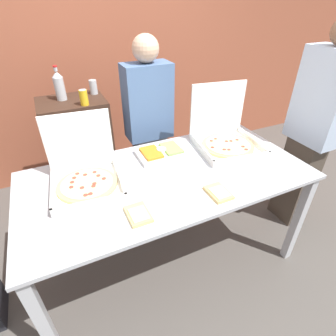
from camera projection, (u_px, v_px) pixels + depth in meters
name	position (u px, v px, depth m)	size (l,w,h in m)	color
ground_plane	(168.00, 256.00, 2.25)	(16.00, 16.00, 0.00)	#514C47
brick_wall_behind	(100.00, 49.00, 2.76)	(10.00, 0.06, 2.80)	#9E5138
buffet_table	(168.00, 186.00, 1.84)	(1.93, 0.94, 0.86)	#B7BABF
pizza_box_near_right	(225.00, 136.00, 2.08)	(0.53, 0.54, 0.46)	white
pizza_box_far_left	(85.00, 174.00, 1.65)	(0.46, 0.48, 0.42)	white
paper_plate_front_right	(218.00, 193.00, 1.59)	(0.22, 0.22, 0.03)	white
paper_plate_front_left	(138.00, 215.00, 1.43)	(0.22, 0.22, 0.03)	white
veggie_tray	(161.00, 152.00, 1.98)	(0.37, 0.24, 0.05)	white
sideboard_podium	(82.00, 157.00, 2.54)	(0.56, 0.45, 1.13)	#382319
soda_bottle	(59.00, 85.00, 2.17)	(0.08, 0.08, 0.28)	#B7BCC1
soda_can_silver	(93.00, 87.00, 2.34)	(0.07, 0.07, 0.12)	silver
soda_can_colored	(84.00, 98.00, 2.10)	(0.07, 0.07, 0.12)	gold
person_guest_cap	(149.00, 129.00, 2.39)	(0.40, 0.22, 1.64)	slate
person_guest_plaid	(312.00, 132.00, 2.17)	(0.22, 0.40, 1.77)	#473D33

